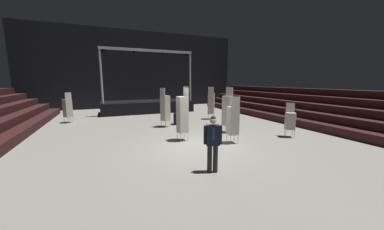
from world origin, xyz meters
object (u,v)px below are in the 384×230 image
(chair_stack_front_left, at_px, (68,108))
(chair_stack_front_right, at_px, (231,109))
(stage_riser, at_px, (148,105))
(chair_stack_mid_left, at_px, (227,110))
(man_with_tie, at_px, (213,141))
(chair_stack_mid_centre, at_px, (290,120))
(chair_stack_rear_centre, at_px, (182,114))
(equipment_road_case, at_px, (181,119))
(chair_stack_mid_right, at_px, (165,108))
(chair_stack_rear_left, at_px, (233,120))
(chair_stack_rear_right, at_px, (211,103))

(chair_stack_front_left, height_order, chair_stack_front_right, chair_stack_front_left)
(stage_riser, xyz_separation_m, chair_stack_mid_left, (2.54, -9.30, 0.64))
(man_with_tie, height_order, chair_stack_mid_centre, man_with_tie)
(chair_stack_mid_centre, relative_size, chair_stack_rear_centre, 0.67)
(chair_stack_mid_left, bearing_deg, equipment_road_case, -1.18)
(chair_stack_mid_right, bearing_deg, chair_stack_front_right, 62.80)
(chair_stack_mid_left, xyz_separation_m, chair_stack_mid_right, (-2.74, 2.68, -0.04))
(man_with_tie, height_order, chair_stack_rear_centre, chair_stack_rear_centre)
(chair_stack_rear_left, bearing_deg, chair_stack_mid_right, 121.42)
(chair_stack_rear_left, bearing_deg, chair_stack_rear_right, 79.79)
(man_with_tie, bearing_deg, chair_stack_mid_centre, -140.18)
(equipment_road_case, bearing_deg, chair_stack_front_right, -4.87)
(chair_stack_front_left, height_order, chair_stack_rear_right, chair_stack_rear_right)
(chair_stack_mid_left, bearing_deg, chair_stack_mid_right, 15.88)
(chair_stack_rear_left, relative_size, equipment_road_case, 2.37)
(man_with_tie, distance_m, chair_stack_mid_centre, 5.95)
(stage_riser, bearing_deg, equipment_road_case, -81.80)
(chair_stack_mid_left, height_order, chair_stack_rear_centre, chair_stack_rear_centre)
(chair_stack_mid_left, height_order, chair_stack_rear_right, chair_stack_mid_left)
(man_with_tie, xyz_separation_m, chair_stack_mid_right, (0.42, 6.83, 0.18))
(chair_stack_front_right, bearing_deg, chair_stack_front_left, 157.01)
(stage_riser, bearing_deg, chair_stack_rear_left, -81.37)
(chair_stack_rear_left, xyz_separation_m, chair_stack_rear_right, (1.93, 5.67, 0.13))
(chair_stack_rear_centre, bearing_deg, chair_stack_mid_left, -86.33)
(chair_stack_rear_centre, bearing_deg, chair_stack_front_left, 31.86)
(chair_stack_mid_centre, relative_size, equipment_road_case, 1.90)
(equipment_road_case, bearing_deg, chair_stack_front_left, 152.97)
(chair_stack_mid_left, height_order, chair_stack_rear_left, chair_stack_mid_left)
(chair_stack_rear_centre, bearing_deg, man_with_tie, 167.23)
(chair_stack_mid_right, relative_size, chair_stack_mid_centre, 1.40)
(chair_stack_front_left, distance_m, equipment_road_case, 7.69)
(stage_riser, xyz_separation_m, man_with_tie, (-0.62, -13.45, 0.42))
(stage_riser, xyz_separation_m, chair_stack_rear_centre, (-0.26, -9.83, 0.68))
(chair_stack_mid_centre, xyz_separation_m, equipment_road_case, (-4.03, 5.03, -0.49))
(man_with_tie, relative_size, chair_stack_mid_left, 0.72)
(chair_stack_rear_centre, distance_m, equipment_road_case, 3.82)
(chair_stack_mid_right, xyz_separation_m, chair_stack_mid_centre, (5.14, -4.72, -0.34))
(chair_stack_mid_left, distance_m, chair_stack_rear_right, 4.02)
(chair_stack_mid_right, distance_m, chair_stack_rear_right, 4.00)
(chair_stack_mid_centre, bearing_deg, chair_stack_front_right, -48.07)
(chair_stack_mid_right, height_order, chair_stack_mid_centre, chair_stack_mid_right)
(stage_riser, relative_size, chair_stack_mid_left, 3.21)
(man_with_tie, distance_m, chair_stack_rear_right, 9.07)
(chair_stack_front_right, xyz_separation_m, chair_stack_mid_right, (-4.74, -0.01, 0.34))
(man_with_tie, distance_m, equipment_road_case, 7.34)
(chair_stack_front_right, bearing_deg, chair_stack_rear_right, 125.01)
(chair_stack_mid_right, xyz_separation_m, chair_stack_rear_right, (3.82, 1.19, 0.00))
(chair_stack_mid_centre, bearing_deg, chair_stack_mid_left, -3.15)
(stage_riser, xyz_separation_m, chair_stack_rear_left, (1.69, -11.10, 0.47))
(stage_riser, distance_m, chair_stack_mid_left, 9.66)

